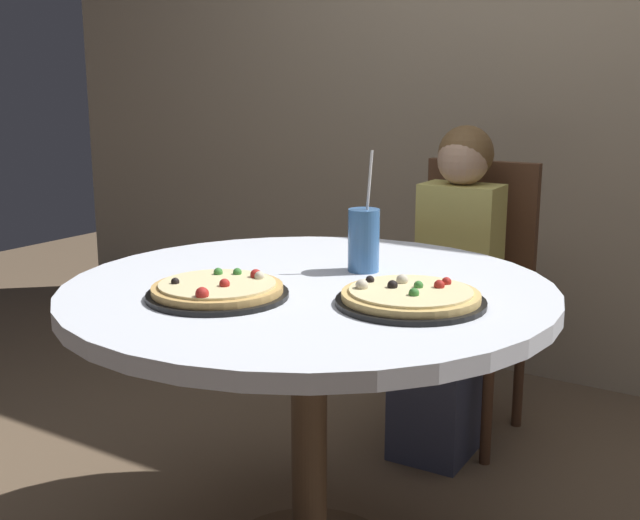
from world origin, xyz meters
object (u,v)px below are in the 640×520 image
object	(u,v)px
dining_table	(309,325)
chair_wooden	(470,283)
pizza_veggie	(410,297)
pizza_cheese	(218,290)
soda_cup	(364,240)
diner_child	(449,308)

from	to	relation	value
dining_table	chair_wooden	distance (m)	1.03
pizza_veggie	chair_wooden	bearing A→B (deg)	105.23
dining_table	pizza_cheese	world-z (taller)	pizza_cheese
chair_wooden	pizza_cheese	xyz separation A→B (m)	(-0.10, -1.23, 0.24)
chair_wooden	soda_cup	size ratio (longest dim) A/B	3.09
pizza_cheese	soda_cup	bearing A→B (deg)	69.20
chair_wooden	diner_child	bearing A→B (deg)	-88.13
chair_wooden	soda_cup	distance (m)	0.89
dining_table	soda_cup	bearing A→B (deg)	77.16
soda_cup	diner_child	bearing A→B (deg)	93.52
pizza_veggie	soda_cup	world-z (taller)	soda_cup
diner_child	soda_cup	world-z (taller)	diner_child
chair_wooden	pizza_veggie	distance (m)	1.11
pizza_veggie	pizza_cheese	size ratio (longest dim) A/B	1.03
dining_table	pizza_veggie	world-z (taller)	pizza_veggie
pizza_veggie	soda_cup	xyz separation A→B (m)	(-0.24, 0.21, 0.06)
chair_wooden	pizza_veggie	size ratio (longest dim) A/B	2.89
dining_table	pizza_cheese	distance (m)	0.26
dining_table	diner_child	bearing A→B (deg)	89.82
dining_table	diner_child	xyz separation A→B (m)	(0.00, 0.84, -0.16)
chair_wooden	pizza_cheese	distance (m)	1.26
pizza_cheese	diner_child	bearing A→B (deg)	84.01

